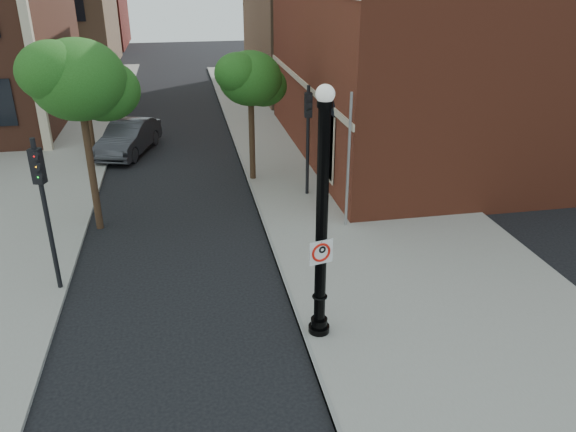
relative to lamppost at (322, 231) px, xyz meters
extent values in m
plane|color=black|center=(-2.43, -0.05, -2.84)|extent=(120.00, 120.00, 0.00)
cube|color=gray|center=(3.57, 9.95, -2.78)|extent=(8.00, 60.00, 0.12)
cube|color=gray|center=(-11.43, 17.95, -2.78)|extent=(10.00, 50.00, 0.12)
cube|color=gray|center=(-0.38, 9.95, -2.77)|extent=(0.10, 60.00, 0.14)
cube|color=brown|center=(13.57, 13.95, 3.16)|extent=(22.00, 16.00, 12.00)
cube|color=black|center=(2.53, 8.95, -0.84)|extent=(0.08, 1.40, 2.40)
cube|color=beige|center=(2.54, 13.95, 0.66)|extent=(0.06, 16.00, 0.25)
cylinder|color=black|center=(0.00, 0.00, -2.70)|extent=(0.52, 0.52, 0.28)
cylinder|color=black|center=(0.00, 0.00, -2.47)|extent=(0.41, 0.41, 0.23)
cylinder|color=black|center=(0.00, 0.00, 0.13)|extent=(0.28, 0.28, 5.38)
torus|color=black|center=(0.00, 0.00, -1.72)|extent=(0.37, 0.37, 0.06)
cylinder|color=black|center=(0.00, 0.00, 2.90)|extent=(0.33, 0.33, 0.14)
sphere|color=silver|center=(0.00, 0.00, 3.10)|extent=(0.41, 0.41, 0.41)
cube|color=white|center=(-0.04, -0.16, -0.45)|extent=(0.58, 0.15, 0.59)
cube|color=black|center=(-0.04, -0.16, -0.18)|extent=(0.57, 0.14, 0.05)
cube|color=black|center=(-0.04, -0.16, -0.72)|extent=(0.57, 0.14, 0.05)
cube|color=black|center=(-0.30, -0.22, -0.45)|extent=(0.05, 0.02, 0.59)
cube|color=black|center=(0.23, -0.09, -0.45)|extent=(0.05, 0.02, 0.59)
torus|color=red|center=(-0.04, -0.16, -0.45)|extent=(0.47, 0.16, 0.47)
cube|color=red|center=(-0.04, -0.16, -0.45)|extent=(0.33, 0.08, 0.33)
cube|color=black|center=(-0.09, -0.17, -0.45)|extent=(0.05, 0.02, 0.27)
torus|color=black|center=(-0.01, -0.15, -0.39)|extent=(0.19, 0.09, 0.18)
cylinder|color=black|center=(-0.04, -0.16, -0.19)|extent=(0.03, 0.03, 0.03)
imported|color=#2D2D32|center=(-5.51, 16.00, -2.05)|extent=(3.04, 5.07, 1.58)
cylinder|color=black|center=(-6.61, 3.37, -0.63)|extent=(0.13, 0.13, 4.41)
cube|color=black|center=(-6.61, 3.37, 0.84)|extent=(0.34, 0.33, 0.92)
sphere|color=#E50505|center=(-6.57, 3.23, 1.16)|extent=(0.17, 0.17, 0.17)
sphere|color=#FF8C00|center=(-6.57, 3.23, 0.89)|extent=(0.17, 0.17, 0.17)
sphere|color=#00E519|center=(-6.57, 3.23, 0.61)|extent=(0.17, 0.17, 0.17)
cylinder|color=black|center=(1.71, 8.98, -0.66)|extent=(0.13, 0.13, 4.35)
cube|color=black|center=(1.71, 8.98, 0.79)|extent=(0.29, 0.27, 0.91)
sphere|color=#E50505|center=(1.71, 8.84, 1.11)|extent=(0.16, 0.16, 0.16)
sphere|color=#FF8C00|center=(1.71, 8.84, 0.83)|extent=(0.16, 0.16, 0.16)
sphere|color=#00E519|center=(1.71, 8.84, 0.56)|extent=(0.16, 0.16, 0.16)
cylinder|color=#999999|center=(2.37, 5.84, -0.48)|extent=(0.09, 0.09, 4.72)
cylinder|color=#322214|center=(-6.00, 7.46, -0.46)|extent=(0.24, 0.24, 4.75)
ellipsoid|color=#1E4A13|center=(-6.00, 7.46, 2.25)|extent=(2.98, 2.98, 2.54)
ellipsoid|color=#1E4A13|center=(-5.32, 8.00, 1.78)|extent=(2.31, 2.31, 1.96)
ellipsoid|color=#1E4A13|center=(-6.61, 7.05, 2.59)|extent=(2.17, 2.17, 1.85)
cylinder|color=#322214|center=(-7.14, 15.66, -0.99)|extent=(0.24, 0.24, 3.69)
ellipsoid|color=#1E4A13|center=(-7.14, 15.66, 1.12)|extent=(2.32, 2.32, 1.97)
ellipsoid|color=#1E4A13|center=(-6.62, 16.08, 0.75)|extent=(1.79, 1.79, 1.53)
ellipsoid|color=#1E4A13|center=(-7.62, 15.34, 1.39)|extent=(1.69, 1.69, 1.44)
cylinder|color=#322214|center=(-0.16, 11.12, -0.84)|extent=(0.24, 0.24, 4.00)
ellipsoid|color=#1E4A13|center=(-0.16, 11.12, 1.44)|extent=(2.51, 2.51, 2.13)
ellipsoid|color=#1E4A13|center=(0.41, 11.58, 1.04)|extent=(1.94, 1.94, 1.65)
ellipsoid|color=#1E4A13|center=(-0.67, 10.78, 1.73)|extent=(1.83, 1.83, 1.55)
camera|label=1|loc=(-2.89, -11.08, 5.48)|focal=35.00mm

